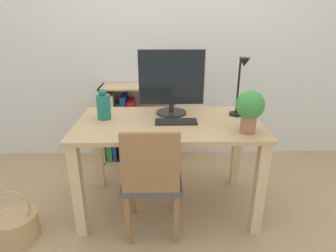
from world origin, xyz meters
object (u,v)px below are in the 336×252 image
at_px(potted_plant, 250,108).
at_px(bookshelf, 127,123).
at_px(desk_lamp, 241,82).
at_px(monitor, 171,81).
at_px(keyboard, 176,122).
at_px(basket, 17,225).
at_px(chair, 152,178).
at_px(vase, 104,106).

xyz_separation_m(potted_plant, bookshelf, (-0.94, 1.05, -0.49)).
bearing_deg(desk_lamp, monitor, 168.01).
xyz_separation_m(keyboard, bookshelf, (-0.48, 0.86, -0.33)).
bearing_deg(monitor, keyboard, -82.67).
distance_m(desk_lamp, potted_plant, 0.32).
relative_size(monitor, bookshelf, 0.62).
xyz_separation_m(desk_lamp, potted_plant, (-0.01, -0.30, -0.11)).
xyz_separation_m(bookshelf, basket, (-0.64, -1.18, -0.32)).
bearing_deg(chair, monitor, 77.47).
bearing_deg(keyboard, monitor, 97.33).
distance_m(monitor, vase, 0.54).
relative_size(chair, bookshelf, 1.02).
distance_m(monitor, desk_lamp, 0.51).
xyz_separation_m(keyboard, vase, (-0.54, 0.10, 0.09)).
distance_m(vase, basket, 1.02).
bearing_deg(potted_plant, vase, 163.84).
distance_m(desk_lamp, bookshelf, 1.35).
distance_m(chair, bookshelf, 1.18).
bearing_deg(vase, desk_lamp, 0.56).
height_order(vase, desk_lamp, desk_lamp).
bearing_deg(basket, bookshelf, 61.47).
distance_m(desk_lamp, basket, 1.88).
relative_size(desk_lamp, potted_plant, 1.61).
height_order(desk_lamp, bookshelf, desk_lamp).
bearing_deg(bookshelf, potted_plant, -48.14).
relative_size(monitor, chair, 0.61).
bearing_deg(chair, keyboard, 62.26).
height_order(vase, potted_plant, potted_plant).
xyz_separation_m(keyboard, desk_lamp, (0.47, 0.11, 0.27)).
xyz_separation_m(keyboard, chair, (-0.17, -0.28, -0.30)).
bearing_deg(bookshelf, keyboard, -61.04).
height_order(keyboard, bookshelf, bookshelf).
xyz_separation_m(chair, bookshelf, (-0.30, 1.14, -0.03)).
relative_size(monitor, keyboard, 1.66).
distance_m(keyboard, vase, 0.55).
height_order(chair, basket, chair).
height_order(potted_plant, bookshelf, potted_plant).
xyz_separation_m(desk_lamp, basket, (-1.59, -0.43, -0.91)).
distance_m(potted_plant, basket, 1.78).
xyz_separation_m(monitor, chair, (-0.14, -0.50, -0.55)).
distance_m(vase, bookshelf, 0.87).
distance_m(monitor, chair, 0.75).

